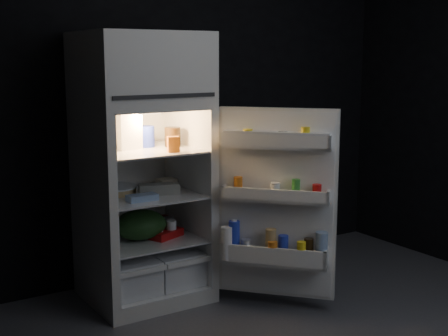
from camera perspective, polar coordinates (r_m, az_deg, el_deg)
wall_back at (r=4.62m, az=-5.54°, el=6.71°), size 4.00×0.00×2.70m
refrigerator at (r=4.16m, az=-7.62°, el=0.82°), size 0.76×0.71×1.78m
fridge_door at (r=3.99m, az=4.77°, el=-3.55°), size 0.63×0.66×1.22m
milk_jug at (r=4.13m, az=-8.95°, el=3.37°), size 0.17×0.17×0.24m
mayo_jar at (r=4.21m, az=-7.14°, el=2.87°), size 0.14×0.14×0.14m
jam_jar at (r=4.21m, az=-4.72°, el=2.85°), size 0.13×0.13×0.13m
amber_bottle at (r=4.13m, az=-11.48°, el=3.16°), size 0.10×0.10×0.22m
small_carton at (r=3.97m, az=-4.66°, el=2.18°), size 0.09×0.07×0.10m
egg_carton at (r=4.14m, az=-5.96°, el=-1.93°), size 0.28×0.18×0.07m
pie at (r=4.21m, az=-10.07°, el=-2.04°), size 0.31×0.31×0.04m
flat_package at (r=3.98m, az=-7.50°, el=-2.70°), size 0.19×0.10×0.04m
wrapped_pkg at (r=4.42m, az=-5.29°, el=-1.29°), size 0.13×0.11×0.05m
produce_bag at (r=4.19m, az=-7.66°, el=-5.16°), size 0.36×0.31×0.20m
yogurt_tray at (r=4.23m, az=-5.32°, el=-6.00°), size 0.26×0.20×0.05m
small_can_red at (r=4.44m, az=-5.56°, el=-4.93°), size 0.08×0.08×0.09m
small_can_silver at (r=4.40m, az=-5.07°, el=-5.07°), size 0.09×0.09×0.09m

